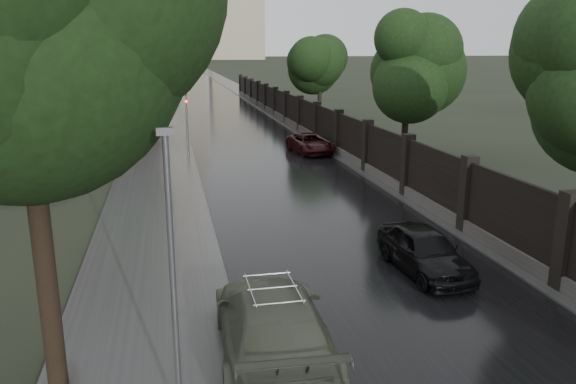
{
  "coord_description": "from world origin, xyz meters",
  "views": [
    {
      "loc": [
        -5.35,
        -6.93,
        6.25
      ],
      "look_at": [
        -1.49,
        11.05,
        1.5
      ],
      "focal_mm": 35.0,
      "sensor_mm": 36.0,
      "label": 1
    }
  ],
  "objects": [
    {
      "name": "road",
      "position": [
        0.0,
        190.0,
        0.01
      ],
      "size": [
        8.0,
        420.0,
        0.02
      ],
      "primitive_type": "cube",
      "color": "black",
      "rests_on": "ground"
    },
    {
      "name": "tree_right_c",
      "position": [
        7.5,
        40.0,
        4.95
      ],
      "size": [
        4.08,
        4.08,
        7.01
      ],
      "color": "black",
      "rests_on": "ground"
    },
    {
      "name": "lamp_post",
      "position": [
        -5.4,
        1.5,
        2.67
      ],
      "size": [
        0.25,
        0.12,
        5.11
      ],
      "color": "#59595E",
      "rests_on": "ground"
    },
    {
      "name": "sidewalk_left",
      "position": [
        -6.0,
        190.0,
        0.08
      ],
      "size": [
        4.0,
        420.0,
        0.16
      ],
      "primitive_type": "cube",
      "color": "#2D2D2D",
      "rests_on": "ground"
    },
    {
      "name": "volga_sedan",
      "position": [
        -3.48,
        3.22,
        0.78
      ],
      "size": [
        2.47,
        5.5,
        1.57
      ],
      "primitive_type": "imported",
      "rotation": [
        0.0,
        0.0,
        3.09
      ],
      "color": "#4C5241",
      "rests_on": "ground"
    },
    {
      "name": "tree_left_near",
      "position": [
        -7.6,
        3.0,
        6.42
      ],
      "size": [
        5.44,
        5.44,
        9.16
      ],
      "color": "black",
      "rests_on": "ground"
    },
    {
      "name": "brick_building",
      "position": [
        -18.0,
        52.0,
        10.0
      ],
      "size": [
        24.0,
        18.0,
        20.0
      ],
      "primitive_type": "cube",
      "color": "black",
      "rests_on": "ground"
    },
    {
      "name": "car_right_near",
      "position": [
        1.6,
        6.93,
        0.66
      ],
      "size": [
        1.74,
        3.92,
        1.31
      ],
      "primitive_type": "imported",
      "rotation": [
        0.0,
        0.0,
        0.05
      ],
      "color": "black",
      "rests_on": "ground"
    },
    {
      "name": "car_right_far",
      "position": [
        3.04,
        25.77,
        0.59
      ],
      "size": [
        2.41,
        4.42,
        1.18
      ],
      "primitive_type": "imported",
      "rotation": [
        0.0,
        0.0,
        0.11
      ],
      "color": "black",
      "rests_on": "ground"
    },
    {
      "name": "tree_right_b",
      "position": [
        7.5,
        22.0,
        4.95
      ],
      "size": [
        4.08,
        4.08,
        7.01
      ],
      "color": "black",
      "rests_on": "ground"
    },
    {
      "name": "tree_left_far",
      "position": [
        -8.0,
        30.0,
        5.24
      ],
      "size": [
        4.25,
        4.25,
        7.39
      ],
      "color": "black",
      "rests_on": "ground"
    },
    {
      "name": "verge_right",
      "position": [
        5.5,
        190.0,
        0.04
      ],
      "size": [
        3.0,
        420.0,
        0.08
      ],
      "primitive_type": "cube",
      "color": "#2D2D2D",
      "rests_on": "ground"
    },
    {
      "name": "fence_right",
      "position": [
        4.6,
        32.01,
        1.01
      ],
      "size": [
        0.45,
        75.72,
        2.7
      ],
      "color": "#383533",
      "rests_on": "ground"
    },
    {
      "name": "traffic_light",
      "position": [
        -4.3,
        24.99,
        2.4
      ],
      "size": [
        0.16,
        0.32,
        4.0
      ],
      "color": "#59595E",
      "rests_on": "ground"
    }
  ]
}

